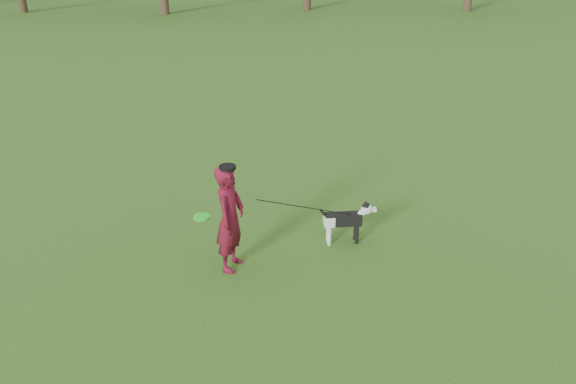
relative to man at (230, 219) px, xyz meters
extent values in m
plane|color=#285116|center=(0.55, 0.15, -0.80)|extent=(120.00, 120.00, 0.00)
imported|color=#5B0D21|center=(0.00, 0.00, 0.00)|extent=(0.57, 0.68, 1.60)
cube|color=black|center=(1.73, 0.54, -0.39)|extent=(0.57, 0.18, 0.19)
cube|color=silver|center=(1.52, 0.54, -0.40)|extent=(0.16, 0.18, 0.17)
cylinder|color=silver|center=(1.52, 0.48, -0.64)|extent=(0.06, 0.06, 0.31)
cylinder|color=silver|center=(1.52, 0.60, -0.64)|extent=(0.06, 0.06, 0.31)
cylinder|color=black|center=(1.95, 0.48, -0.64)|extent=(0.06, 0.06, 0.31)
cylinder|color=black|center=(1.95, 0.60, -0.64)|extent=(0.06, 0.06, 0.31)
cylinder|color=silver|center=(1.99, 0.54, -0.34)|extent=(0.19, 0.11, 0.20)
sphere|color=silver|center=(2.10, 0.54, -0.23)|extent=(0.18, 0.18, 0.18)
sphere|color=black|center=(2.09, 0.54, -0.19)|extent=(0.14, 0.14, 0.14)
cube|color=silver|center=(2.19, 0.54, -0.24)|extent=(0.11, 0.07, 0.06)
sphere|color=black|center=(2.25, 0.54, -0.24)|extent=(0.04, 0.04, 0.04)
cone|color=black|center=(2.09, 0.49, -0.14)|extent=(0.06, 0.06, 0.07)
cone|color=black|center=(2.09, 0.58, -0.14)|extent=(0.06, 0.06, 0.07)
cylinder|color=black|center=(1.46, 0.54, -0.33)|extent=(0.20, 0.04, 0.26)
cylinder|color=black|center=(1.93, 0.54, -0.33)|extent=(0.13, 0.13, 0.02)
cylinder|color=#1CE11C|center=(-0.39, -0.09, 0.09)|extent=(0.23, 0.23, 0.02)
cylinder|color=black|center=(0.00, 0.00, 0.79)|extent=(0.23, 0.23, 0.04)
camera|label=1|loc=(0.13, -6.99, 3.76)|focal=35.00mm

